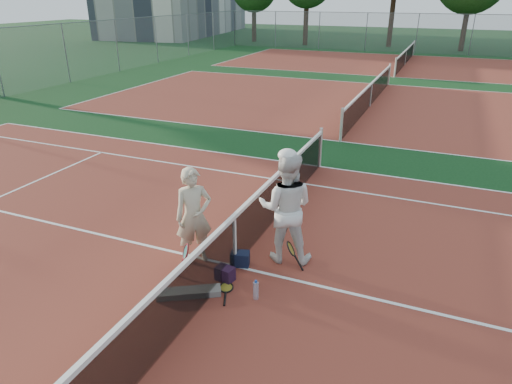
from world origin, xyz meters
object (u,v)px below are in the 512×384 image
player_a (194,216)px  sports_bag_navy (240,259)px  net_main (235,241)px  racket_black_held (291,256)px  sports_bag_purple (225,274)px  water_bottle (256,291)px  player_b (286,208)px  racket_spare (226,287)px  racket_red (186,260)px

player_a → sports_bag_navy: 1.11m
net_main → racket_black_held: 0.99m
racket_black_held → net_main: bearing=2.5°
sports_bag_purple → racket_black_held: bearing=38.3°
water_bottle → sports_bag_purple: bearing=158.0°
net_main → player_b: player_b is taller
player_b → racket_black_held: 0.84m
racket_spare → sports_bag_purple: sports_bag_purple is taller
racket_black_held → sports_bag_purple: (-0.90, -0.71, -0.15)m
net_main → sports_bag_purple: bearing=-87.4°
racket_black_held → player_a: bearing=-2.7°
racket_red → net_main: bearing=-0.7°
sports_bag_navy → water_bottle: 1.01m
player_a → net_main: bearing=-37.1°
player_a → racket_black_held: size_ratio=3.24×
racket_spare → net_main: bearing=-10.4°
player_a → racket_spare: bearing=-75.1°
racket_black_held → racket_spare: bearing=35.4°
player_a → sports_bag_purple: 1.14m
racket_red → sports_bag_navy: (0.71, 0.62, -0.16)m
sports_bag_purple → water_bottle: bearing=-22.0°
net_main → racket_red: bearing=-140.1°
racket_spare → sports_bag_purple: 0.26m
player_b → sports_bag_purple: 1.53m
racket_red → racket_black_held: racket_red is taller
net_main → player_a: player_a is taller
net_main → racket_spare: size_ratio=18.30×
racket_black_held → sports_bag_navy: racket_black_held is taller
sports_bag_purple → water_bottle: 0.73m
player_b → racket_black_held: (0.22, -0.33, -0.73)m
sports_bag_purple → water_bottle: (0.67, -0.27, 0.03)m
racket_red → sports_bag_purple: bearing=-31.5°
sports_bag_purple → net_main: bearing=92.6°
racket_spare → racket_black_held: bearing=-63.1°
player_a → racket_spare: player_a is taller
player_a → racket_spare: size_ratio=2.92×
racket_black_held → sports_bag_purple: bearing=24.1°
net_main → racket_red: (-0.65, -0.54, -0.22)m
racket_black_held → water_bottle: (-0.23, -0.99, -0.12)m
player_a → water_bottle: (1.44, -0.65, -0.73)m
player_a → racket_spare: (0.89, -0.58, -0.86)m
player_b → water_bottle: (-0.01, -1.32, -0.85)m
racket_red → water_bottle: bearing=-47.6°
sports_bag_purple → racket_spare: bearing=-59.7°
player_b → water_bottle: 1.57m
player_a → racket_black_held: bearing=-30.4°
racket_red → racket_spare: racket_red is taller
player_a → sports_bag_navy: player_a is taller
player_a → sports_bag_purple: size_ratio=5.82×
player_b → racket_black_held: bearing=110.7°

